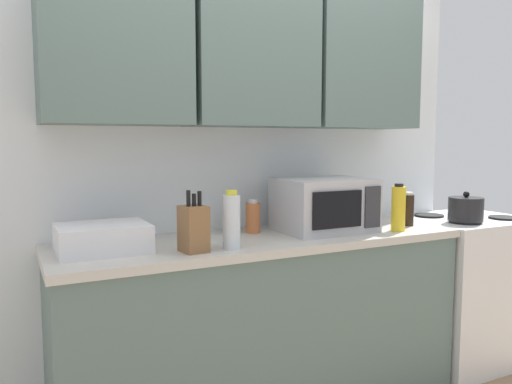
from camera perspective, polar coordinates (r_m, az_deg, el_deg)
wall_back_with_cabinets at (r=2.71m, az=-1.50°, el=9.89°), size 2.94×0.38×2.60m
counter_run at (r=2.66m, az=0.80°, el=-14.59°), size 2.07×0.63×0.90m
stove_range at (r=3.50m, az=22.41°, el=-9.96°), size 0.76×0.64×0.91m
kettle at (r=3.18m, az=22.67°, el=-1.78°), size 0.20×0.20×0.17m
microwave at (r=2.69m, az=7.76°, el=-1.45°), size 0.48×0.37×0.28m
dish_rack at (r=2.28m, az=-16.98°, el=-5.00°), size 0.38×0.30×0.12m
knife_block at (r=2.19m, az=-7.09°, el=-4.08°), size 0.12×0.13×0.27m
bottle_clear_tall at (r=2.23m, az=-2.79°, el=-3.29°), size 0.08×0.08×0.26m
bottle_white_jar at (r=2.62m, az=-2.75°, el=-3.23°), size 0.07×0.07×0.15m
bottle_soy_dark at (r=2.96m, az=16.89°, el=-1.90°), size 0.06×0.06×0.19m
bottle_yellow_mustard at (r=2.77m, az=15.83°, el=-1.78°), size 0.07×0.07×0.25m
bottle_spice_jar at (r=2.62m, az=-0.29°, el=-2.87°), size 0.08×0.08×0.18m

